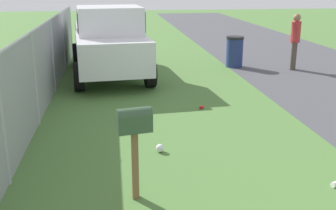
{
  "coord_description": "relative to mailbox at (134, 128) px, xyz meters",
  "views": [
    {
      "loc": [
        0.02,
        1.7,
        2.81
      ],
      "look_at": [
        5.02,
        1.04,
        1.27
      ],
      "focal_mm": 44.06,
      "sensor_mm": 36.0,
      "label": 1
    }
  ],
  "objects": [
    {
      "name": "mailbox",
      "position": [
        0.0,
        0.0,
        0.0
      ],
      "size": [
        0.29,
        0.48,
        1.27
      ],
      "rotation": [
        0.0,
        0.0,
        0.2
      ],
      "color": "brown",
      "rests_on": "ground"
    },
    {
      "name": "pickup_truck",
      "position": [
        7.34,
        0.35,
        0.1
      ],
      "size": [
        5.23,
        2.52,
        2.09
      ],
      "rotation": [
        0.0,
        0.0,
        3.23
      ],
      "color": "silver",
      "rests_on": "ground"
    },
    {
      "name": "trash_bin",
      "position": [
        8.25,
        -3.76,
        -0.49
      ],
      "size": [
        0.58,
        0.58,
        1.01
      ],
      "color": "navy",
      "rests_on": "ground"
    },
    {
      "name": "pedestrian",
      "position": [
        7.55,
        -5.53,
        0.04
      ],
      "size": [
        0.39,
        0.44,
        1.78
      ],
      "rotation": [
        0.0,
        0.0,
        4.0
      ],
      "color": "#4C4238",
      "rests_on": "ground"
    },
    {
      "name": "fence_section",
      "position": [
        3.21,
        1.78,
        0.0
      ],
      "size": [
        15.54,
        0.07,
        1.87
      ],
      "color": "#9EA3A8",
      "rests_on": "ground"
    },
    {
      "name": "litter_bag_by_mailbox",
      "position": [
        1.48,
        -0.49,
        -0.93
      ],
      "size": [
        0.14,
        0.14,
        0.14
      ],
      "primitive_type": "sphere",
      "color": "silver",
      "rests_on": "ground"
    },
    {
      "name": "litter_cup_far_scatter",
      "position": [
        -0.08,
        -2.81,
        -0.96
      ],
      "size": [
        0.11,
        0.12,
        0.08
      ],
      "primitive_type": "cylinder",
      "rotation": [
        0.0,
        1.57,
        1.91
      ],
      "color": "white",
      "rests_on": "ground"
    },
    {
      "name": "litter_can_midfield_a",
      "position": [
        3.79,
        -1.71,
        -0.97
      ],
      "size": [
        0.14,
        0.12,
        0.07
      ],
      "primitive_type": "cylinder",
      "rotation": [
        0.0,
        1.57,
        5.66
      ],
      "color": "red",
      "rests_on": "ground"
    }
  ]
}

